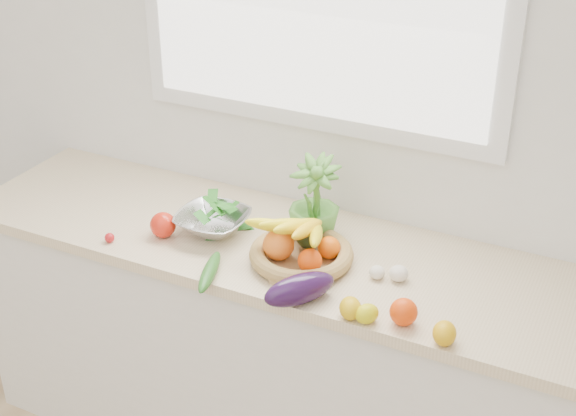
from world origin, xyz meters
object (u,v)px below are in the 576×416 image
at_px(apple, 163,225).
at_px(potted_herb, 314,201).
at_px(eggplant, 300,289).
at_px(colander_with_spinach, 213,218).
at_px(fruit_basket, 300,248).
at_px(cucumber, 210,272).

height_order(apple, potted_herb, potted_herb).
distance_m(eggplant, potted_herb, 0.40).
bearing_deg(potted_herb, colander_with_spinach, -156.03).
distance_m(fruit_basket, colander_with_spinach, 0.34).
bearing_deg(colander_with_spinach, eggplant, -28.10).
height_order(apple, cucumber, apple).
relative_size(apple, potted_herb, 0.28).
distance_m(potted_herb, colander_with_spinach, 0.34).
relative_size(apple, fruit_basket, 0.21).
bearing_deg(cucumber, fruit_basket, 44.39).
relative_size(apple, colander_with_spinach, 0.36).
bearing_deg(colander_with_spinach, fruit_basket, -4.70).
relative_size(cucumber, potted_herb, 0.75).
bearing_deg(fruit_basket, potted_herb, 99.77).
xyz_separation_m(potted_herb, colander_with_spinach, (-0.31, -0.14, -0.07)).
xyz_separation_m(apple, colander_with_spinach, (0.14, 0.09, 0.02)).
height_order(apple, eggplant, eggplant).
height_order(eggplant, cucumber, eggplant).
bearing_deg(fruit_basket, colander_with_spinach, 175.30).
bearing_deg(eggplant, fruit_basket, 114.77).
distance_m(cucumber, colander_with_spinach, 0.27).
relative_size(apple, cucumber, 0.38).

